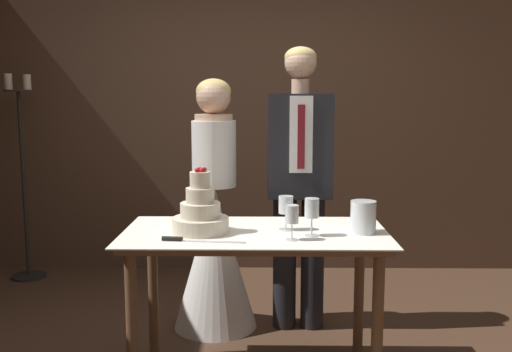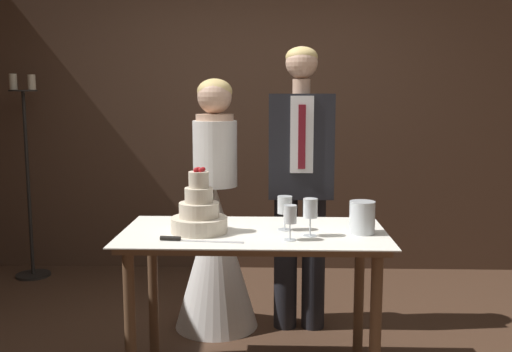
{
  "view_description": "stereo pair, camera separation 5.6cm",
  "coord_description": "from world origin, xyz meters",
  "px_view_note": "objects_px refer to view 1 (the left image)",
  "views": [
    {
      "loc": [
        0.09,
        -2.91,
        1.5
      ],
      "look_at": [
        0.05,
        0.31,
        1.05
      ],
      "focal_mm": 40.0,
      "sensor_mm": 36.0,
      "label": 1
    },
    {
      "loc": [
        0.15,
        -2.9,
        1.5
      ],
      "look_at": [
        0.05,
        0.31,
        1.05
      ],
      "focal_mm": 40.0,
      "sensor_mm": 36.0,
      "label": 2
    }
  ],
  "objects_px": {
    "tiered_cake": "(200,214)",
    "candle_stand": "(24,186)",
    "cake_knife": "(187,240)",
    "wine_glass_near": "(286,207)",
    "wine_glass_middle": "(312,209)",
    "wine_glass_far": "(292,215)",
    "hurricane_candle": "(363,218)",
    "groom": "(299,176)",
    "cake_table": "(255,252)",
    "bride": "(215,237)"
  },
  "relations": [
    {
      "from": "wine_glass_middle",
      "to": "wine_glass_far",
      "type": "height_order",
      "value": "wine_glass_middle"
    },
    {
      "from": "groom",
      "to": "wine_glass_middle",
      "type": "bearing_deg",
      "value": -89.21
    },
    {
      "from": "hurricane_candle",
      "to": "wine_glass_middle",
      "type": "bearing_deg",
      "value": -166.56
    },
    {
      "from": "cake_knife",
      "to": "candle_stand",
      "type": "distance_m",
      "value": 2.5
    },
    {
      "from": "cake_table",
      "to": "wine_glass_middle",
      "type": "relative_size",
      "value": 7.17
    },
    {
      "from": "wine_glass_near",
      "to": "wine_glass_middle",
      "type": "relative_size",
      "value": 0.94
    },
    {
      "from": "cake_knife",
      "to": "wine_glass_near",
      "type": "bearing_deg",
      "value": 32.47
    },
    {
      "from": "tiered_cake",
      "to": "cake_knife",
      "type": "distance_m",
      "value": 0.21
    },
    {
      "from": "tiered_cake",
      "to": "groom",
      "type": "height_order",
      "value": "groom"
    },
    {
      "from": "tiered_cake",
      "to": "wine_glass_near",
      "type": "xyz_separation_m",
      "value": [
        0.43,
        0.06,
        0.03
      ]
    },
    {
      "from": "cake_table",
      "to": "wine_glass_far",
      "type": "xyz_separation_m",
      "value": [
        0.18,
        -0.18,
        0.23
      ]
    },
    {
      "from": "tiered_cake",
      "to": "wine_glass_far",
      "type": "relative_size",
      "value": 1.94
    },
    {
      "from": "bride",
      "to": "wine_glass_far",
      "type": "bearing_deg",
      "value": -63.5
    },
    {
      "from": "cake_table",
      "to": "tiered_cake",
      "type": "height_order",
      "value": "tiered_cake"
    },
    {
      "from": "hurricane_candle",
      "to": "candle_stand",
      "type": "bearing_deg",
      "value": 144.73
    },
    {
      "from": "tiered_cake",
      "to": "candle_stand",
      "type": "distance_m",
      "value": 2.39
    },
    {
      "from": "tiered_cake",
      "to": "hurricane_candle",
      "type": "distance_m",
      "value": 0.82
    },
    {
      "from": "groom",
      "to": "tiered_cake",
      "type": "bearing_deg",
      "value": -125.97
    },
    {
      "from": "candle_stand",
      "to": "wine_glass_far",
      "type": "bearing_deg",
      "value": -42.04
    },
    {
      "from": "cake_knife",
      "to": "candle_stand",
      "type": "bearing_deg",
      "value": 135.64
    },
    {
      "from": "tiered_cake",
      "to": "wine_glass_middle",
      "type": "bearing_deg",
      "value": -6.52
    },
    {
      "from": "wine_glass_middle",
      "to": "groom",
      "type": "relative_size",
      "value": 0.1
    },
    {
      "from": "wine_glass_near",
      "to": "wine_glass_middle",
      "type": "xyz_separation_m",
      "value": [
        0.12,
        -0.12,
        0.01
      ]
    },
    {
      "from": "cake_table",
      "to": "hurricane_candle",
      "type": "relative_size",
      "value": 8.23
    },
    {
      "from": "cake_table",
      "to": "groom",
      "type": "height_order",
      "value": "groom"
    },
    {
      "from": "tiered_cake",
      "to": "hurricane_candle",
      "type": "xyz_separation_m",
      "value": [
        0.82,
        -0.0,
        -0.02
      ]
    },
    {
      "from": "hurricane_candle",
      "to": "tiered_cake",
      "type": "bearing_deg",
      "value": 179.97
    },
    {
      "from": "wine_glass_near",
      "to": "candle_stand",
      "type": "bearing_deg",
      "value": 140.98
    },
    {
      "from": "groom",
      "to": "candle_stand",
      "type": "relative_size",
      "value": 1.08
    },
    {
      "from": "cake_knife",
      "to": "wine_glass_near",
      "type": "height_order",
      "value": "wine_glass_near"
    },
    {
      "from": "cake_knife",
      "to": "wine_glass_far",
      "type": "xyz_separation_m",
      "value": [
        0.5,
        0.03,
        0.11
      ]
    },
    {
      "from": "candle_stand",
      "to": "wine_glass_middle",
      "type": "bearing_deg",
      "value": -39.39
    },
    {
      "from": "bride",
      "to": "tiered_cake",
      "type": "bearing_deg",
      "value": -90.46
    },
    {
      "from": "tiered_cake",
      "to": "candle_stand",
      "type": "bearing_deg",
      "value": 133.28
    },
    {
      "from": "wine_glass_near",
      "to": "wine_glass_far",
      "type": "xyz_separation_m",
      "value": [
        0.02,
        -0.21,
        -0.0
      ]
    },
    {
      "from": "cake_table",
      "to": "groom",
      "type": "distance_m",
      "value": 0.83
    },
    {
      "from": "hurricane_candle",
      "to": "groom",
      "type": "height_order",
      "value": "groom"
    },
    {
      "from": "wine_glass_far",
      "to": "bride",
      "type": "xyz_separation_m",
      "value": [
        -0.45,
        0.9,
        -0.34
      ]
    },
    {
      "from": "cake_knife",
      "to": "bride",
      "type": "relative_size",
      "value": 0.25
    },
    {
      "from": "wine_glass_far",
      "to": "wine_glass_middle",
      "type": "bearing_deg",
      "value": 39.75
    },
    {
      "from": "groom",
      "to": "cake_table",
      "type": "bearing_deg",
      "value": -110.5
    },
    {
      "from": "cake_knife",
      "to": "hurricane_candle",
      "type": "distance_m",
      "value": 0.89
    },
    {
      "from": "cake_table",
      "to": "hurricane_candle",
      "type": "height_order",
      "value": "hurricane_candle"
    },
    {
      "from": "wine_glass_far",
      "to": "bride",
      "type": "distance_m",
      "value": 1.06
    },
    {
      "from": "cake_knife",
      "to": "groom",
      "type": "distance_m",
      "value": 1.12
    },
    {
      "from": "wine_glass_middle",
      "to": "hurricane_candle",
      "type": "xyz_separation_m",
      "value": [
        0.26,
        0.06,
        -0.06
      ]
    },
    {
      "from": "candle_stand",
      "to": "cake_knife",
      "type": "bearing_deg",
      "value": -50.3
    },
    {
      "from": "wine_glass_near",
      "to": "wine_glass_middle",
      "type": "distance_m",
      "value": 0.18
    },
    {
      "from": "cake_table",
      "to": "wine_glass_far",
      "type": "bearing_deg",
      "value": -44.87
    },
    {
      "from": "cake_table",
      "to": "wine_glass_middle",
      "type": "height_order",
      "value": "wine_glass_middle"
    }
  ]
}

